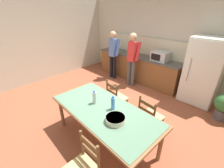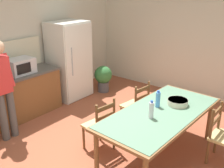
{
  "view_description": "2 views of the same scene",
  "coord_description": "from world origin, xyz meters",
  "px_view_note": "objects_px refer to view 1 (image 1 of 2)",
  "views": [
    {
      "loc": [
        2.17,
        -2.12,
        2.41
      ],
      "look_at": [
        0.15,
        -0.03,
        0.92
      ],
      "focal_mm": 24.0,
      "sensor_mm": 36.0,
      "label": 1
    },
    {
      "loc": [
        -2.67,
        -2.24,
        2.54
      ],
      "look_at": [
        0.3,
        0.1,
        1.11
      ],
      "focal_mm": 42.0,
      "sensor_mm": 36.0,
      "label": 2
    }
  ],
  "objects_px": {
    "microwave": "(160,56)",
    "person_at_sink": "(113,53)",
    "chair_side_far_left": "(116,98)",
    "chair_side_far_right": "(150,117)",
    "bottle_near_centre": "(94,98)",
    "refrigerator": "(203,72)",
    "potted_plant": "(224,105)",
    "person_at_counter": "(132,58)",
    "serving_bowl": "(115,119)",
    "chair_side_near_right": "(83,168)",
    "bottle_off_centre": "(113,103)",
    "dining_table": "(104,112)"
  },
  "relations": [
    {
      "from": "refrigerator",
      "to": "dining_table",
      "type": "xyz_separation_m",
      "value": [
        -0.82,
        -2.83,
        -0.19
      ]
    },
    {
      "from": "serving_bowl",
      "to": "potted_plant",
      "type": "height_order",
      "value": "serving_bowl"
    },
    {
      "from": "bottle_near_centre",
      "to": "microwave",
      "type": "bearing_deg",
      "value": 93.8
    },
    {
      "from": "chair_side_far_right",
      "to": "bottle_off_centre",
      "type": "bearing_deg",
      "value": 65.14
    },
    {
      "from": "refrigerator",
      "to": "person_at_counter",
      "type": "bearing_deg",
      "value": -165.74
    },
    {
      "from": "chair_side_far_right",
      "to": "potted_plant",
      "type": "height_order",
      "value": "chair_side_far_right"
    },
    {
      "from": "chair_side_near_right",
      "to": "microwave",
      "type": "bearing_deg",
      "value": 104.39
    },
    {
      "from": "bottle_near_centre",
      "to": "chair_side_far_right",
      "type": "bearing_deg",
      "value": 43.71
    },
    {
      "from": "bottle_near_centre",
      "to": "serving_bowl",
      "type": "relative_size",
      "value": 0.84
    },
    {
      "from": "bottle_off_centre",
      "to": "serving_bowl",
      "type": "relative_size",
      "value": 0.84
    },
    {
      "from": "person_at_counter",
      "to": "bottle_near_centre",
      "type": "bearing_deg",
      "value": -159.22
    },
    {
      "from": "dining_table",
      "to": "chair_side_near_right",
      "type": "height_order",
      "value": "chair_side_near_right"
    },
    {
      "from": "bottle_off_centre",
      "to": "potted_plant",
      "type": "distance_m",
      "value": 2.73
    },
    {
      "from": "person_at_counter",
      "to": "person_at_sink",
      "type": "bearing_deg",
      "value": 88.69
    },
    {
      "from": "chair_side_near_right",
      "to": "bottle_near_centre",
      "type": "bearing_deg",
      "value": 131.22
    },
    {
      "from": "chair_side_near_right",
      "to": "chair_side_far_left",
      "type": "distance_m",
      "value": 1.86
    },
    {
      "from": "refrigerator",
      "to": "person_at_counter",
      "type": "xyz_separation_m",
      "value": [
        -1.96,
        -0.5,
        0.09
      ]
    },
    {
      "from": "microwave",
      "to": "bottle_near_centre",
      "type": "bearing_deg",
      "value": -86.2
    },
    {
      "from": "person_at_counter",
      "to": "potted_plant",
      "type": "distance_m",
      "value": 2.74
    },
    {
      "from": "dining_table",
      "to": "person_at_sink",
      "type": "distance_m",
      "value": 3.11
    },
    {
      "from": "microwave",
      "to": "potted_plant",
      "type": "xyz_separation_m",
      "value": [
        1.98,
        -0.45,
        -0.67
      ]
    },
    {
      "from": "bottle_off_centre",
      "to": "person_at_sink",
      "type": "distance_m",
      "value": 3.09
    },
    {
      "from": "bottle_near_centre",
      "to": "refrigerator",
      "type": "bearing_deg",
      "value": 68.93
    },
    {
      "from": "chair_side_near_right",
      "to": "person_at_counter",
      "type": "height_order",
      "value": "person_at_counter"
    },
    {
      "from": "bottle_near_centre",
      "to": "chair_side_far_left",
      "type": "bearing_deg",
      "value": 102.54
    },
    {
      "from": "bottle_near_centre",
      "to": "bottle_off_centre",
      "type": "height_order",
      "value": "same"
    },
    {
      "from": "bottle_off_centre",
      "to": "chair_side_near_right",
      "type": "xyz_separation_m",
      "value": [
        0.33,
        -0.94,
        -0.46
      ]
    },
    {
      "from": "chair_side_near_right",
      "to": "person_at_sink",
      "type": "xyz_separation_m",
      "value": [
        -2.46,
        3.17,
        0.52
      ]
    },
    {
      "from": "chair_side_far_left",
      "to": "dining_table",
      "type": "bearing_deg",
      "value": 126.58
    },
    {
      "from": "chair_side_far_right",
      "to": "person_at_sink",
      "type": "bearing_deg",
      "value": -24.73
    },
    {
      "from": "bottle_off_centre",
      "to": "person_at_sink",
      "type": "xyz_separation_m",
      "value": [
        -2.13,
        2.23,
        0.06
      ]
    },
    {
      "from": "chair_side_near_right",
      "to": "chair_side_far_right",
      "type": "bearing_deg",
      "value": 87.79
    },
    {
      "from": "chair_side_far_left",
      "to": "potted_plant",
      "type": "distance_m",
      "value": 2.53
    },
    {
      "from": "bottle_near_centre",
      "to": "serving_bowl",
      "type": "xyz_separation_m",
      "value": [
        0.64,
        -0.11,
        -0.07
      ]
    },
    {
      "from": "chair_side_far_left",
      "to": "chair_side_near_right",
      "type": "bearing_deg",
      "value": 126.46
    },
    {
      "from": "chair_side_far_left",
      "to": "person_at_counter",
      "type": "distance_m",
      "value": 1.75
    },
    {
      "from": "refrigerator",
      "to": "chair_side_far_right",
      "type": "bearing_deg",
      "value": -98.17
    },
    {
      "from": "dining_table",
      "to": "refrigerator",
      "type": "bearing_deg",
      "value": 73.91
    },
    {
      "from": "refrigerator",
      "to": "serving_bowl",
      "type": "relative_size",
      "value": 5.58
    },
    {
      "from": "microwave",
      "to": "person_at_sink",
      "type": "height_order",
      "value": "person_at_sink"
    },
    {
      "from": "chair_side_far_left",
      "to": "chair_side_far_right",
      "type": "xyz_separation_m",
      "value": [
        0.97,
        -0.05,
        0.0
      ]
    },
    {
      "from": "bottle_near_centre",
      "to": "person_at_counter",
      "type": "bearing_deg",
      "value": 110.78
    },
    {
      "from": "refrigerator",
      "to": "chair_side_far_left",
      "type": "height_order",
      "value": "refrigerator"
    },
    {
      "from": "person_at_counter",
      "to": "potted_plant",
      "type": "bearing_deg",
      "value": -88.48
    },
    {
      "from": "serving_bowl",
      "to": "chair_side_near_right",
      "type": "distance_m",
      "value": 0.82
    },
    {
      "from": "microwave",
      "to": "bottle_near_centre",
      "type": "xyz_separation_m",
      "value": [
        0.19,
        -2.84,
        -0.16
      ]
    },
    {
      "from": "bottle_near_centre",
      "to": "chair_side_near_right",
      "type": "relative_size",
      "value": 0.3
    },
    {
      "from": "microwave",
      "to": "serving_bowl",
      "type": "height_order",
      "value": "microwave"
    },
    {
      "from": "chair_side_far_left",
      "to": "potted_plant",
      "type": "relative_size",
      "value": 1.36
    },
    {
      "from": "refrigerator",
      "to": "potted_plant",
      "type": "distance_m",
      "value": 0.97
    }
  ]
}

